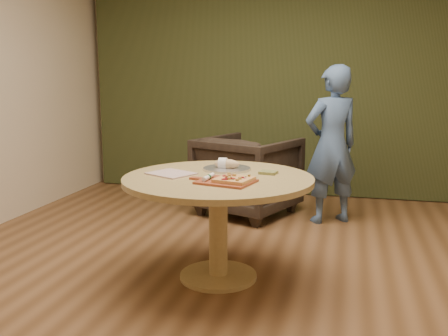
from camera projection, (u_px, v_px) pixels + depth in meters
name	position (u px, v px, depth m)	size (l,w,h in m)	color
room_shell	(225.00, 82.00, 3.24)	(5.04, 6.04, 2.84)	brown
curtain	(283.00, 79.00, 6.01)	(4.80, 0.14, 2.78)	#2C3317
pedestal_table	(218.00, 196.00, 3.51)	(1.33, 1.33, 0.75)	tan
pizza_paddle	(225.00, 182.00, 3.28)	(0.47, 0.35, 0.01)	brown
flatbread_pizza	(234.00, 179.00, 3.25)	(0.26, 0.26, 0.04)	#E0A457
cutlery_roll	(208.00, 177.00, 3.31)	(0.04, 0.20, 0.03)	white
newspaper	(171.00, 174.00, 3.56)	(0.30, 0.25, 0.01)	silver
serving_tray	(227.00, 169.00, 3.73)	(0.36, 0.36, 0.02)	silver
bread_roll	(226.00, 164.00, 3.73)	(0.19, 0.09, 0.09)	#D1B27F
green_packet	(268.00, 172.00, 3.57)	(0.12, 0.10, 0.02)	brown
armchair	(248.00, 171.00, 5.24)	(0.89, 0.83, 0.91)	black
person_standing	(332.00, 145.00, 4.87)	(0.57, 0.37, 1.55)	#476592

